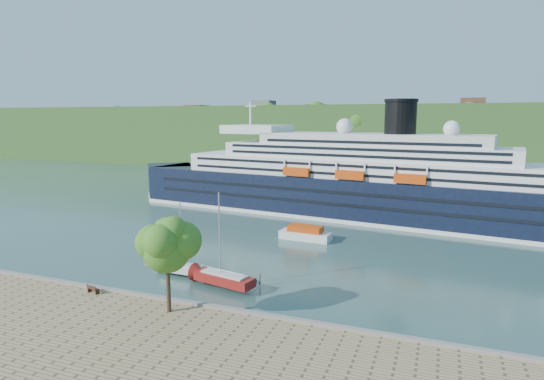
{
  "coord_description": "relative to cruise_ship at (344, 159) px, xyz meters",
  "views": [
    {
      "loc": [
        27.06,
        -37.61,
        19.48
      ],
      "look_at": [
        1.35,
        30.0,
        7.91
      ],
      "focal_mm": 30.0,
      "sensor_mm": 36.0,
      "label": 1
    }
  ],
  "objects": [
    {
      "name": "floating_pontoon",
      "position": [
        -9.78,
        -40.79,
        -11.27
      ],
      "size": [
        16.43,
        4.09,
        0.36
      ],
      "primitive_type": null,
      "rotation": [
        0.0,
        0.0,
        -0.13
      ],
      "color": "slate",
      "rests_on": "ground"
    },
    {
      "name": "sailboat_red",
      "position": [
        -4.36,
        -44.05,
        -6.13
      ],
      "size": [
        8.54,
        3.95,
        10.65
      ],
      "primitive_type": null,
      "rotation": [
        0.0,
        0.0,
        -0.21
      ],
      "color": "maroon",
      "rests_on": "ground"
    },
    {
      "name": "sailboat_white_near",
      "position": [
        -10.68,
        -42.16,
        -6.97
      ],
      "size": [
        6.99,
        2.1,
        8.97
      ],
      "primitive_type": null,
      "rotation": [
        0.0,
        0.0,
        -0.03
      ],
      "color": "silver",
      "rests_on": "ground"
    },
    {
      "name": "promenade_tree",
      "position": [
        -5.39,
        -53.71,
        -5.34
      ],
      "size": [
        6.17,
        6.17,
        10.22
      ],
      "primitive_type": null,
      "color": "#31651A",
      "rests_on": "promenade"
    },
    {
      "name": "park_bench",
      "position": [
        -15.59,
        -52.56,
        -9.96
      ],
      "size": [
        1.65,
        0.94,
        0.99
      ],
      "primitive_type": null,
      "rotation": [
        0.0,
        0.0,
        -0.21
      ],
      "color": "#4A2815",
      "rests_on": "promenade"
    },
    {
      "name": "cruise_ship",
      "position": [
        0.0,
        0.0,
        0.0
      ],
      "size": [
        103.08,
        28.11,
        22.91
      ],
      "primitive_type": null,
      "rotation": [
        0.0,
        0.0,
        -0.13
      ],
      "color": "black",
      "rests_on": "ground"
    },
    {
      "name": "far_hillside",
      "position": [
        -8.49,
        93.78,
        0.55
      ],
      "size": [
        400.0,
        50.0,
        24.0
      ],
      "primitive_type": "cube",
      "color": "#315622",
      "rests_on": "ground"
    },
    {
      "name": "quay_coping",
      "position": [
        -8.49,
        -51.42,
        -10.3
      ],
      "size": [
        220.0,
        0.5,
        0.3
      ],
      "primitive_type": "cube",
      "color": "slate",
      "rests_on": "promenade"
    },
    {
      "name": "ground",
      "position": [
        -8.49,
        -51.22,
        -11.45
      ],
      "size": [
        400.0,
        400.0,
        0.0
      ],
      "primitive_type": "plane",
      "color": "#284742",
      "rests_on": "ground"
    },
    {
      "name": "tender_launch",
      "position": [
        -1.69,
        -20.47,
        -10.3
      ],
      "size": [
        8.53,
        3.47,
        2.3
      ],
      "primitive_type": null,
      "rotation": [
        0.0,
        0.0,
        -0.07
      ],
      "color": "#C83F0B",
      "rests_on": "ground"
    }
  ]
}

